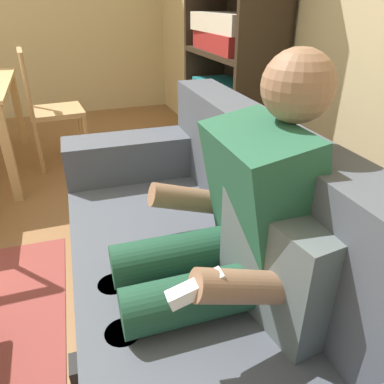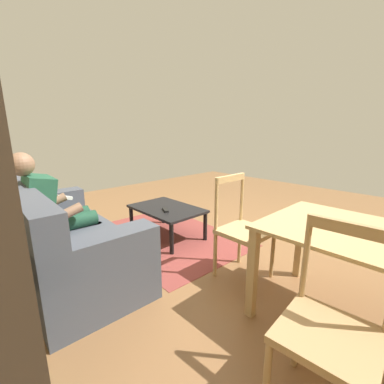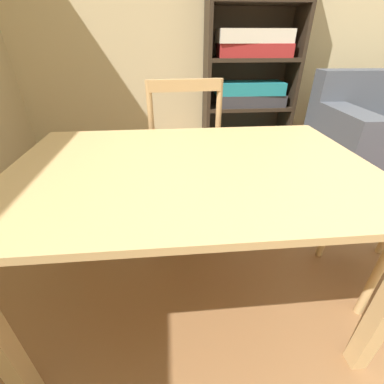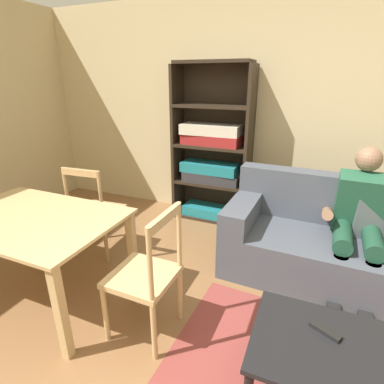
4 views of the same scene
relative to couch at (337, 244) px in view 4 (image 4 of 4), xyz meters
The scene contains 9 objects.
wall_back 1.65m from the couch, 130.68° to the left, with size 6.13×0.12×2.61m, color #D1BC8C.
couch is the anchor object (origin of this frame).
person_lounging 0.30m from the couch, ahead, with size 0.60×0.87×1.18m.
coffee_table 1.28m from the couch, 90.74° to the right, with size 0.94×0.63×0.40m.
tv_remote 1.19m from the couch, 95.21° to the right, with size 0.05×0.17×0.02m, color black.
bookshelf 1.72m from the couch, 152.44° to the left, with size 0.94×0.36×1.90m.
dining_table 2.56m from the couch, 151.59° to the right, with size 1.35×0.90×0.72m.
dining_chair_near_wall 2.30m from the couch, 167.53° to the right, with size 0.45×0.45×0.95m.
dining_chair_facing_couch 1.73m from the couch, 135.47° to the right, with size 0.43×0.43×0.96m.
Camera 4 is at (0.57, -0.92, 1.72)m, focal length 27.98 mm.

